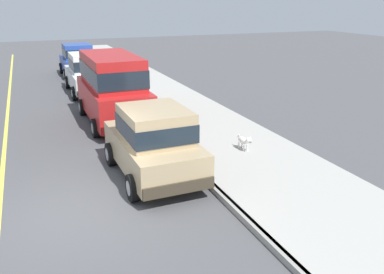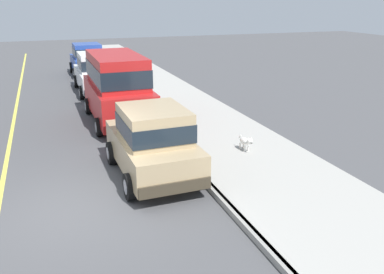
# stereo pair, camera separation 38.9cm
# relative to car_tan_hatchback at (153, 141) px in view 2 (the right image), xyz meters

# --- Properties ---
(ground_plane) EXTENTS (80.00, 80.00, 0.00)m
(ground_plane) POSITION_rel_car_tan_hatchback_xyz_m (-2.11, -1.18, -0.98)
(ground_plane) COLOR #4C4C4F
(curb) EXTENTS (0.16, 64.00, 0.14)m
(curb) POSITION_rel_car_tan_hatchback_xyz_m (1.09, -1.18, -0.91)
(curb) COLOR gray
(curb) RESTS_ON ground
(sidewalk) EXTENTS (3.60, 64.00, 0.14)m
(sidewalk) POSITION_rel_car_tan_hatchback_xyz_m (2.89, -1.18, -0.91)
(sidewalk) COLOR #A8A59E
(sidewalk) RESTS_ON ground
(car_tan_hatchback) EXTENTS (2.01, 3.83, 1.88)m
(car_tan_hatchback) POSITION_rel_car_tan_hatchback_xyz_m (0.00, 0.00, 0.00)
(car_tan_hatchback) COLOR tan
(car_tan_hatchback) RESTS_ON ground
(car_red_van) EXTENTS (2.17, 4.92, 2.52)m
(car_red_van) POSITION_rel_car_tan_hatchback_xyz_m (0.06, 5.30, 0.42)
(car_red_van) COLOR red
(car_red_van) RESTS_ON ground
(car_white_sedan) EXTENTS (2.06, 4.61, 1.92)m
(car_white_sedan) POSITION_rel_car_tan_hatchback_xyz_m (-0.00, 10.77, 0.01)
(car_white_sedan) COLOR white
(car_white_sedan) RESTS_ON ground
(car_blue_hatchback) EXTENTS (1.99, 3.82, 1.88)m
(car_blue_hatchback) POSITION_rel_car_tan_hatchback_xyz_m (0.09, 15.68, 0.00)
(car_blue_hatchback) COLOR #28479E
(car_blue_hatchback) RESTS_ON ground
(dog_white) EXTENTS (0.23, 0.76, 0.49)m
(dog_white) POSITION_rel_car_tan_hatchback_xyz_m (2.95, 0.54, -0.55)
(dog_white) COLOR white
(dog_white) RESTS_ON sidewalk
(fire_hydrant) EXTENTS (0.34, 0.24, 0.72)m
(fire_hydrant) POSITION_rel_car_tan_hatchback_xyz_m (1.54, 3.66, -0.50)
(fire_hydrant) COLOR red
(fire_hydrant) RESTS_ON sidewalk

